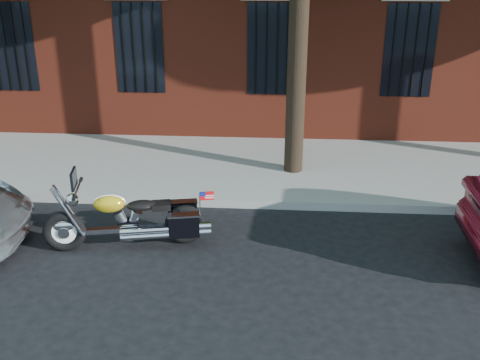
{
  "coord_description": "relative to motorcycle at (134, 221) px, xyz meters",
  "views": [
    {
      "loc": [
        0.19,
        -7.09,
        3.79
      ],
      "look_at": [
        -0.4,
        0.8,
        0.72
      ],
      "focal_mm": 40.0,
      "sensor_mm": 36.0,
      "label": 1
    }
  ],
  "objects": [
    {
      "name": "curb",
      "position": [
        1.88,
        1.57,
        -0.34
      ],
      "size": [
        40.0,
        0.16,
        0.15
      ],
      "primitive_type": "cube",
      "color": "gray",
      "rests_on": "ground"
    },
    {
      "name": "motorcycle",
      "position": [
        0.0,
        0.0,
        0.0
      ],
      "size": [
        2.48,
        1.01,
        1.24
      ],
      "rotation": [
        0.0,
        0.0,
        0.21
      ],
      "color": "black",
      "rests_on": "ground"
    },
    {
      "name": "ground",
      "position": [
        1.88,
        0.19,
        -0.42
      ],
      "size": [
        120.0,
        120.0,
        0.0
      ],
      "primitive_type": "plane",
      "color": "black",
      "rests_on": "ground"
    },
    {
      "name": "sidewalk",
      "position": [
        1.88,
        3.45,
        -0.34
      ],
      "size": [
        40.0,
        3.6,
        0.15
      ],
      "primitive_type": "cube",
      "color": "gray",
      "rests_on": "ground"
    }
  ]
}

